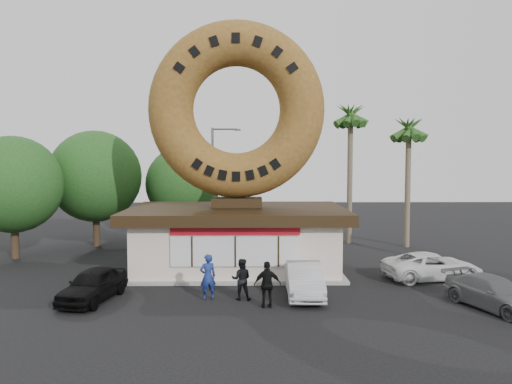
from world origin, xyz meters
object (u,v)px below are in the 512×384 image
object	(u,v)px
donut_shop	(237,236)
giant_donut	(237,110)
car_silver	(304,280)
car_white	(432,266)
street_lamp	(215,177)
person_left	(208,277)
car_grey	(494,293)
person_center	(241,279)
person_right	(267,285)
car_black	(93,285)

from	to	relation	value
donut_shop	giant_donut	distance (m)	6.57
car_silver	car_white	bearing A→B (deg)	24.38
street_lamp	person_left	xyz separation A→B (m)	(0.78, -15.45, -3.53)
street_lamp	person_left	world-z (taller)	street_lamp
donut_shop	car_white	bearing A→B (deg)	-13.18
car_grey	car_white	size ratio (longest dim) A/B	0.91
giant_donut	person_center	bearing A→B (deg)	-86.66
street_lamp	person_center	distance (m)	16.10
giant_donut	car_white	size ratio (longest dim) A/B	1.93
donut_shop	person_right	world-z (taller)	donut_shop
car_black	car_grey	bearing A→B (deg)	6.10
giant_donut	person_right	size ratio (longest dim) A/B	4.93
car_black	car_white	size ratio (longest dim) A/B	0.84
car_grey	car_silver	bearing A→B (deg)	143.58
person_left	car_grey	size ratio (longest dim) A/B	0.44
person_center	person_right	xyz separation A→B (m)	(1.04, -1.11, 0.06)
person_center	car_silver	size ratio (longest dim) A/B	0.41
giant_donut	person_left	size ratio (longest dim) A/B	4.76
car_black	car_white	distance (m)	15.63
street_lamp	car_grey	world-z (taller)	street_lamp
giant_donut	person_left	xyz separation A→B (m)	(-1.07, -5.45, -7.38)
donut_shop	person_left	distance (m)	5.60
giant_donut	street_lamp	bearing A→B (deg)	100.51
person_center	car_white	distance (m)	9.74
donut_shop	car_white	world-z (taller)	donut_shop
street_lamp	person_center	size ratio (longest dim) A/B	4.65
car_black	car_white	bearing A→B (deg)	23.28
giant_donut	car_white	bearing A→B (deg)	-13.28
car_silver	car_white	distance (m)	7.05
car_white	street_lamp	bearing A→B (deg)	34.43
donut_shop	person_center	xyz separation A→B (m)	(0.32, -5.52, -0.91)
car_black	car_grey	world-z (taller)	car_black
car_silver	car_grey	distance (m)	7.46
person_left	person_right	size ratio (longest dim) A/B	1.03
person_left	person_center	distance (m)	1.40
person_center	person_right	distance (m)	1.52
person_left	car_grey	bearing A→B (deg)	150.81
donut_shop	car_silver	size ratio (longest dim) A/B	2.67
giant_donut	car_grey	xyz separation A→B (m)	(10.20, -6.93, -7.71)
giant_donut	car_grey	bearing A→B (deg)	-34.19
street_lamp	person_left	distance (m)	15.87
person_left	person_center	world-z (taller)	person_left
car_black	car_white	world-z (taller)	car_black
person_right	car_black	xyz separation A→B (m)	(-7.14, 1.02, -0.25)
giant_donut	person_left	bearing A→B (deg)	-101.14
person_center	car_white	bearing A→B (deg)	-156.70
street_lamp	car_silver	xyz separation A→B (m)	(4.85, -14.99, -3.79)
street_lamp	car_white	size ratio (longest dim) A/B	1.70
street_lamp	person_right	distance (m)	17.33
person_center	street_lamp	bearing A→B (deg)	-78.52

